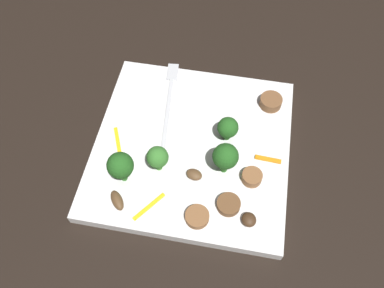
# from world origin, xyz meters

# --- Properties ---
(ground_plane) EXTENTS (1.40, 1.40, 0.00)m
(ground_plane) POSITION_xyz_m (0.00, 0.00, 0.00)
(ground_plane) COLOR black
(plate) EXTENTS (0.29, 0.29, 0.02)m
(plate) POSITION_xyz_m (0.00, 0.00, 0.01)
(plate) COLOR white
(plate) RESTS_ON ground_plane
(fork) EXTENTS (0.18, 0.03, 0.00)m
(fork) POSITION_xyz_m (0.08, 0.05, 0.02)
(fork) COLOR silver
(fork) RESTS_ON plate
(broccoli_floret_0) EXTENTS (0.03, 0.03, 0.05)m
(broccoli_floret_0) POSITION_xyz_m (-0.05, 0.04, 0.05)
(broccoli_floret_0) COLOR #408630
(broccoli_floret_0) RESTS_ON plate
(broccoli_floret_1) EXTENTS (0.04, 0.04, 0.06)m
(broccoli_floret_1) POSITION_xyz_m (-0.07, 0.08, 0.06)
(broccoli_floret_1) COLOR #296420
(broccoli_floret_1) RESTS_ON plate
(broccoli_floret_2) EXTENTS (0.03, 0.03, 0.04)m
(broccoli_floret_2) POSITION_xyz_m (0.02, -0.05, 0.04)
(broccoli_floret_2) COLOR #296420
(broccoli_floret_2) RESTS_ON plate
(broccoli_floret_3) EXTENTS (0.04, 0.04, 0.06)m
(broccoli_floret_3) POSITION_xyz_m (-0.03, -0.05, 0.06)
(broccoli_floret_3) COLOR #296420
(broccoli_floret_3) RESTS_ON plate
(sausage_slice_0) EXTENTS (0.03, 0.03, 0.01)m
(sausage_slice_0) POSITION_xyz_m (-0.04, -0.09, 0.02)
(sausage_slice_0) COLOR brown
(sausage_slice_0) RESTS_ON plate
(sausage_slice_1) EXTENTS (0.03, 0.03, 0.01)m
(sausage_slice_1) POSITION_xyz_m (-0.09, -0.07, 0.02)
(sausage_slice_1) COLOR brown
(sausage_slice_1) RESTS_ON plate
(sausage_slice_2) EXTENTS (0.04, 0.04, 0.02)m
(sausage_slice_2) POSITION_xyz_m (0.10, -0.11, 0.03)
(sausage_slice_2) COLOR brown
(sausage_slice_2) RESTS_ON plate
(sausage_slice_3) EXTENTS (0.04, 0.04, 0.01)m
(sausage_slice_3) POSITION_xyz_m (-0.11, -0.03, 0.02)
(sausage_slice_3) COLOR brown
(sausage_slice_3) RESTS_ON plate
(mushroom_0) EXTENTS (0.02, 0.03, 0.01)m
(mushroom_0) POSITION_xyz_m (-0.05, -0.01, 0.02)
(mushroom_0) COLOR brown
(mushroom_0) RESTS_ON plate
(mushroom_1) EXTENTS (0.03, 0.03, 0.01)m
(mushroom_1) POSITION_xyz_m (-0.11, -0.10, 0.02)
(mushroom_1) COLOR #422B19
(mushroom_1) RESTS_ON plate
(mushroom_2) EXTENTS (0.03, 0.03, 0.01)m
(mushroom_2) POSITION_xyz_m (-0.11, 0.08, 0.02)
(mushroom_2) COLOR brown
(mushroom_2) RESTS_ON plate
(pepper_strip_0) EXTENTS (0.01, 0.04, 0.00)m
(pepper_strip_0) POSITION_xyz_m (-0.01, -0.11, 0.02)
(pepper_strip_0) COLOR orange
(pepper_strip_0) RESTS_ON plate
(pepper_strip_1) EXTENTS (0.04, 0.02, 0.00)m
(pepper_strip_1) POSITION_xyz_m (-0.01, 0.11, 0.02)
(pepper_strip_1) COLOR yellow
(pepper_strip_1) RESTS_ON plate
(pepper_strip_2) EXTENTS (0.05, 0.04, 0.00)m
(pepper_strip_2) POSITION_xyz_m (-0.11, 0.04, 0.02)
(pepper_strip_2) COLOR yellow
(pepper_strip_2) RESTS_ON plate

